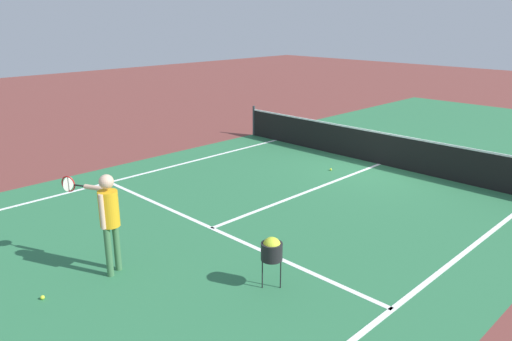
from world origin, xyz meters
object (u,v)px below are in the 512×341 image
net (381,148)px  tennis_ball_by_baseline (42,297)px  ball_hopper (272,249)px  player_near (108,212)px  tennis_ball_near_net (331,169)px

net → tennis_ball_by_baseline: (0.18, -9.92, -0.46)m
ball_hopper → tennis_ball_by_baseline: (-2.25, -2.71, -0.64)m
net → player_near: 8.75m
ball_hopper → tennis_ball_by_baseline: size_ratio=13.25×
tennis_ball_by_baseline → net: bearing=91.1°
player_near → ball_hopper: (2.23, 1.51, -0.41)m
tennis_ball_by_baseline → player_near: bearing=89.2°
tennis_ball_near_net → tennis_ball_by_baseline: bearing=-84.4°
net → ball_hopper: (2.43, -7.22, 0.18)m
player_near → tennis_ball_near_net: (-0.83, 7.22, -1.05)m
net → ball_hopper: bearing=-71.4°
player_near → ball_hopper: player_near is taller
tennis_ball_near_net → player_near: bearing=-83.4°
net → tennis_ball_near_net: 1.70m
tennis_ball_by_baseline → tennis_ball_near_net: bearing=95.6°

